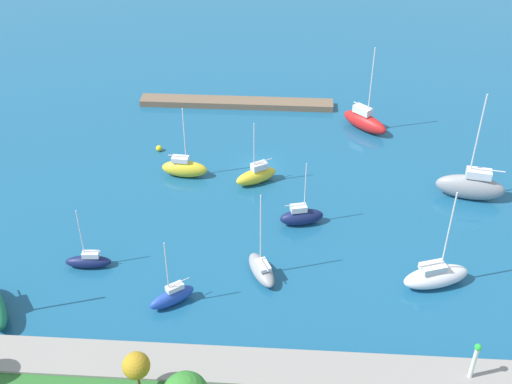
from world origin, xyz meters
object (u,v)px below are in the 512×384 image
Objects in this scene: sailboat_gray_west_end at (471,186)px; mooring_buoy_yellow at (159,148)px; sailboat_navy_near_pier at (301,216)px; sailboat_navy_far_south at (88,261)px; park_tree_east at (136,366)px; sailboat_white_inner_mooring at (436,276)px; pier_dock at (237,103)px; sailboat_yellow_east_end at (256,175)px; sailboat_red_center_basin at (365,121)px; sailboat_yellow_outer_mooring at (184,168)px; harbor_beacon at (475,358)px; sailboat_gray_lone_south at (261,269)px; sailboat_blue_far_north at (172,296)px.

sailboat_gray_west_end is 16.69× the size of mooring_buoy_yellow.
mooring_buoy_yellow is (18.32, -14.11, -0.62)m from sailboat_navy_near_pier.
sailboat_gray_west_end reaches higher than sailboat_navy_far_south.
sailboat_navy_near_pier is (-12.56, -23.79, -3.03)m from park_tree_east.
sailboat_gray_west_end reaches higher than sailboat_white_inner_mooring.
sailboat_yellow_east_end is at bearing 101.88° from pier_dock.
mooring_buoy_yellow is (26.67, 7.35, -0.92)m from sailboat_red_center_basin.
sailboat_yellow_outer_mooring is at bearing 6.00° from sailboat_gray_west_end.
park_tree_east is 0.38× the size of sailboat_white_inner_mooring.
park_tree_east is 29.66m from sailboat_white_inner_mooring.
sailboat_navy_far_south is at bearing -172.14° from sailboat_navy_near_pier.
harbor_beacon is 21.45m from sailboat_gray_lone_south.
sailboat_gray_lone_south is 16.75m from sailboat_white_inner_mooring.
sailboat_gray_lone_south is 27.36m from sailboat_gray_west_end.
sailboat_yellow_east_end reaches higher than sailboat_blue_far_north.
park_tree_east is 17.89m from sailboat_navy_far_south.
sailboat_gray_lone_south is at bearing -127.75° from sailboat_navy_near_pier.
sailboat_white_inner_mooring is (-25.46, -14.94, -2.88)m from park_tree_east.
park_tree_east is (3.04, 51.16, 3.60)m from pier_dock.
sailboat_gray_lone_south is at bearing -119.96° from park_tree_east.
pier_dock is 3.73× the size of sailboat_blue_far_north.
park_tree_east is 32.43m from sailboat_yellow_east_end.
pier_dock is 2.35× the size of sailboat_red_center_basin.
mooring_buoy_yellow is (5.77, -37.90, -3.64)m from park_tree_east.
sailboat_navy_far_south is at bearing -108.61° from sailboat_yellow_outer_mooring.
sailboat_gray_west_end is 1.88× the size of sailboat_navy_far_south.
park_tree_east is 0.59× the size of sailboat_navy_far_south.
sailboat_white_inner_mooring is at bearing 77.46° from sailboat_gray_west_end.
sailboat_blue_far_north is at bearing -93.56° from park_tree_east.
sailboat_white_inner_mooring is 34.01m from sailboat_navy_far_south.
sailboat_navy_far_south reaches higher than pier_dock.
pier_dock is 28.99m from sailboat_navy_near_pier.
sailboat_navy_far_south is (15.72, 16.10, -0.28)m from sailboat_yellow_east_end.
sailboat_gray_west_end is at bearing 144.18° from sailboat_yellow_east_end.
sailboat_navy_near_pier is 15.65m from sailboat_white_inner_mooring.
harbor_beacon is at bearing -105.16° from sailboat_white_inner_mooring.
sailboat_gray_west_end is at bearing -101.61° from harbor_beacon.
sailboat_white_inner_mooring is at bearing 143.67° from mooring_buoy_yellow.
sailboat_gray_west_end is (-31.73, -29.91, -2.39)m from park_tree_east.
sailboat_white_inner_mooring is 30.66m from sailboat_red_center_basin.
sailboat_white_inner_mooring reaches higher than pier_dock.
sailboat_red_center_basin is (-13.73, -13.77, 0.27)m from sailboat_yellow_east_end.
sailboat_yellow_east_end is at bearing -19.21° from sailboat_gray_lone_south.
park_tree_east is at bearing 125.43° from sailboat_gray_lone_south.
sailboat_gray_west_end is 42.83m from sailboat_navy_far_south.
sailboat_yellow_east_end reaches higher than harbor_beacon.
sailboat_yellow_east_end reaches higher than sailboat_navy_far_south.
sailboat_navy_far_south is at bearing -19.67° from harbor_beacon.
park_tree_east is at bearing 98.65° from mooring_buoy_yellow.
sailboat_yellow_outer_mooring reaches higher than sailboat_navy_far_south.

